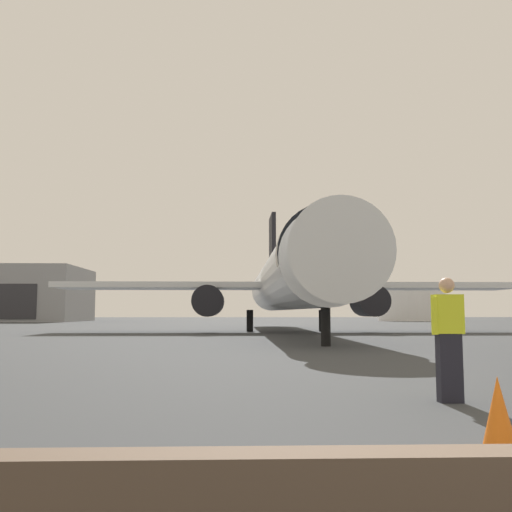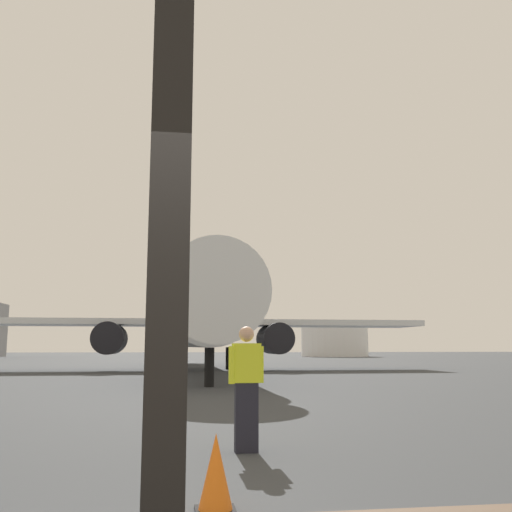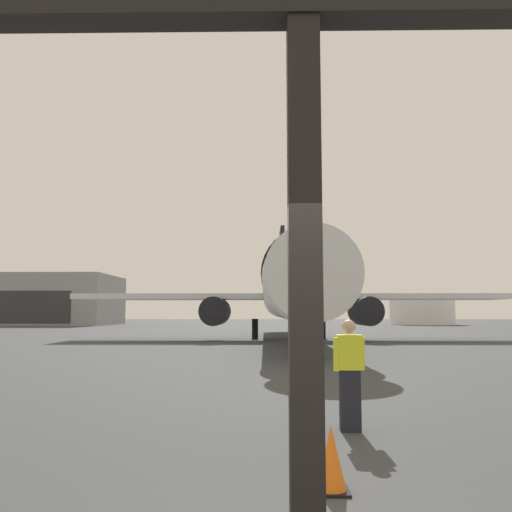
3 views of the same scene
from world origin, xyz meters
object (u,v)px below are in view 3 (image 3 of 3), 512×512
(airplane, at_px, (290,292))
(ground_crew_worker, at_px, (350,373))
(traffic_cone, at_px, (331,460))
(fuel_storage_tank, at_px, (422,310))

(airplane, xyz_separation_m, ground_crew_worker, (-0.36, -27.53, -2.33))
(airplane, xyz_separation_m, traffic_cone, (-1.01, -30.41, -2.90))
(traffic_cone, bearing_deg, fuel_storage_tank, 73.17)
(airplane, relative_size, traffic_cone, 53.02)
(ground_crew_worker, height_order, traffic_cone, ground_crew_worker)
(airplane, height_order, traffic_cone, airplane)
(ground_crew_worker, bearing_deg, airplane, 89.25)
(airplane, distance_m, fuel_storage_tank, 53.96)
(fuel_storage_tank, bearing_deg, traffic_cone, -106.83)
(airplane, bearing_deg, traffic_cone, -91.90)
(ground_crew_worker, xyz_separation_m, fuel_storage_tank, (23.32, 76.36, 1.40))
(fuel_storage_tank, bearing_deg, ground_crew_worker, -106.98)
(airplane, bearing_deg, fuel_storage_tank, 64.82)
(ground_crew_worker, bearing_deg, fuel_storage_tank, 73.02)
(airplane, bearing_deg, ground_crew_worker, -90.75)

